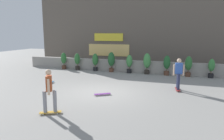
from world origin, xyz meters
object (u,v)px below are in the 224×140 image
(potted_plant_3, at_px, (111,60))
(skateboard_near_camera, at_px, (102,94))
(potted_plant_2, at_px, (95,61))
(potted_plant_5, at_px, (147,62))
(potted_plant_4, at_px, (129,63))
(skater_by_wall_right, at_px, (49,90))
(potted_plant_1, at_px, (77,60))
(potted_plant_7, at_px, (188,65))
(potted_plant_8, at_px, (211,67))
(potted_plant_6, at_px, (167,64))
(skater_far_left, at_px, (179,73))
(potted_plant_0, at_px, (64,60))
(skateboard_aside, at_px, (50,83))

(potted_plant_3, relative_size, skateboard_near_camera, 1.99)
(potted_plant_2, bearing_deg, potted_plant_5, 0.00)
(potted_plant_4, height_order, skater_by_wall_right, skater_by_wall_right)
(potted_plant_1, relative_size, potted_plant_2, 0.98)
(potted_plant_7, distance_m, skater_by_wall_right, 10.26)
(potted_plant_8, bearing_deg, potted_plant_1, 180.00)
(potted_plant_6, distance_m, skater_far_left, 4.08)
(potted_plant_8, relative_size, skater_far_left, 0.76)
(skateboard_near_camera, bearing_deg, skater_by_wall_right, -108.93)
(potted_plant_4, xyz_separation_m, potted_plant_6, (2.75, 0.00, 0.04))
(potted_plant_6, height_order, potted_plant_7, potted_plant_6)
(potted_plant_4, bearing_deg, potted_plant_0, 180.00)
(potted_plant_2, relative_size, potted_plant_5, 0.90)
(potted_plant_7, bearing_deg, potted_plant_8, -0.00)
(skateboard_near_camera, bearing_deg, potted_plant_3, 104.73)
(potted_plant_7, distance_m, skater_far_left, 4.03)
(potted_plant_0, distance_m, skater_far_left, 10.09)
(potted_plant_4, bearing_deg, potted_plant_3, 180.00)
(potted_plant_3, bearing_deg, potted_plant_7, 0.00)
(potted_plant_0, distance_m, potted_plant_1, 1.26)
(potted_plant_1, bearing_deg, potted_plant_8, 0.00)
(potted_plant_7, distance_m, potted_plant_8, 1.46)
(potted_plant_3, relative_size, potted_plant_4, 1.13)
(potted_plant_5, xyz_separation_m, skater_by_wall_right, (-2.15, -8.95, 0.04))
(potted_plant_3, xyz_separation_m, potted_plant_4, (1.43, 0.00, -0.12))
(potted_plant_0, height_order, skateboard_near_camera, potted_plant_0)
(potted_plant_4, xyz_separation_m, potted_plant_7, (4.20, 0.00, 0.03))
(potted_plant_3, xyz_separation_m, potted_plant_5, (2.76, 0.00, -0.00))
(potted_plant_2, bearing_deg, skater_far_left, -31.89)
(potted_plant_0, bearing_deg, potted_plant_2, 0.00)
(potted_plant_0, bearing_deg, skateboard_near_camera, -46.32)
(potted_plant_0, bearing_deg, potted_plant_5, 0.00)
(potted_plant_0, relative_size, potted_plant_8, 1.06)
(potted_plant_2, distance_m, potted_plant_4, 2.78)
(potted_plant_3, relative_size, potted_plant_6, 1.08)
(potted_plant_2, xyz_separation_m, skateboard_aside, (-0.88, -4.88, -0.73))
(potted_plant_1, bearing_deg, potted_plant_6, 0.00)
(potted_plant_5, xyz_separation_m, skateboard_aside, (-4.98, -4.88, -0.84))
(potted_plant_4, xyz_separation_m, skater_by_wall_right, (-0.81, -8.95, 0.16))
(potted_plant_3, bearing_deg, potted_plant_0, 180.00)
(potted_plant_7, relative_size, skateboard_aside, 1.72)
(potted_plant_6, bearing_deg, potted_plant_0, 180.00)
(potted_plant_0, distance_m, potted_plant_7, 9.84)
(potted_plant_6, xyz_separation_m, skater_far_left, (0.88, -3.98, 0.12))
(potted_plant_2, xyz_separation_m, potted_plant_4, (2.78, -0.00, -0.01))
(potted_plant_4, distance_m, potted_plant_5, 1.34)
(potted_plant_2, distance_m, skater_by_wall_right, 9.16)
(skater_by_wall_right, bearing_deg, potted_plant_5, 76.52)
(potted_plant_1, xyz_separation_m, potted_plant_5, (5.70, 0.00, 0.13))
(potted_plant_5, bearing_deg, potted_plant_3, -180.00)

